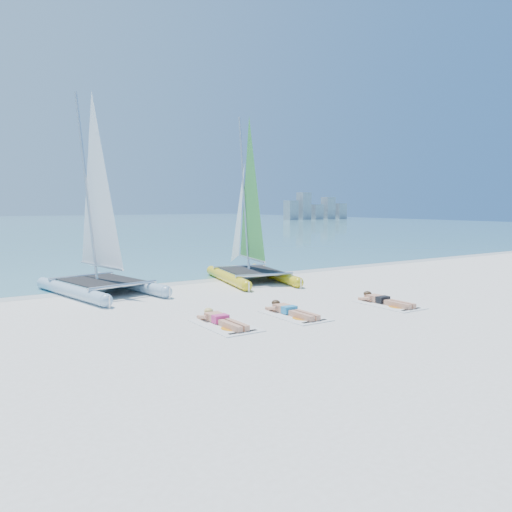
{
  "coord_description": "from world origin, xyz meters",
  "views": [
    {
      "loc": [
        -7.67,
        -10.81,
        2.76
      ],
      "look_at": [
        0.25,
        1.2,
        1.27
      ],
      "focal_mm": 35.0,
      "sensor_mm": 36.0,
      "label": 1
    }
  ],
  "objects_px": {
    "towel_a": "(225,325)",
    "towel_b": "(295,316)",
    "sunbather_b": "(290,310)",
    "towel_c": "(389,305)",
    "catamaran_blue": "(98,231)",
    "sunbather_a": "(221,319)",
    "sunbather_c": "(384,300)",
    "catamaran_yellow": "(247,226)"
  },
  "relations": [
    {
      "from": "towel_a",
      "to": "towel_b",
      "type": "bearing_deg",
      "value": -2.35
    },
    {
      "from": "sunbather_b",
      "to": "towel_c",
      "type": "bearing_deg",
      "value": -10.41
    },
    {
      "from": "catamaran_blue",
      "to": "sunbather_a",
      "type": "distance_m",
      "value": 6.11
    },
    {
      "from": "sunbather_c",
      "to": "towel_a",
      "type": "bearing_deg",
      "value": 177.14
    },
    {
      "from": "sunbather_a",
      "to": "sunbather_b",
      "type": "height_order",
      "value": "same"
    },
    {
      "from": "catamaran_blue",
      "to": "towel_c",
      "type": "height_order",
      "value": "catamaran_blue"
    },
    {
      "from": "towel_a",
      "to": "sunbather_a",
      "type": "distance_m",
      "value": 0.22
    },
    {
      "from": "catamaran_yellow",
      "to": "towel_a",
      "type": "relative_size",
      "value": 3.36
    },
    {
      "from": "sunbather_a",
      "to": "sunbather_b",
      "type": "bearing_deg",
      "value": -2.35
    },
    {
      "from": "towel_a",
      "to": "catamaran_yellow",
      "type": "bearing_deg",
      "value": 53.78
    },
    {
      "from": "towel_a",
      "to": "sunbather_c",
      "type": "distance_m",
      "value": 4.94
    },
    {
      "from": "towel_b",
      "to": "sunbather_b",
      "type": "height_order",
      "value": "sunbather_b"
    },
    {
      "from": "sunbather_a",
      "to": "towel_b",
      "type": "distance_m",
      "value": 1.96
    },
    {
      "from": "towel_b",
      "to": "towel_c",
      "type": "xyz_separation_m",
      "value": [
        3.0,
        -0.36,
        0.0
      ]
    },
    {
      "from": "towel_a",
      "to": "sunbather_a",
      "type": "xyz_separation_m",
      "value": [
        0.0,
        0.19,
        0.11
      ]
    },
    {
      "from": "catamaran_blue",
      "to": "towel_a",
      "type": "xyz_separation_m",
      "value": [
        1.15,
        -5.91,
        -1.95
      ]
    },
    {
      "from": "sunbather_c",
      "to": "catamaran_yellow",
      "type": "bearing_deg",
      "value": 96.42
    },
    {
      "from": "towel_a",
      "to": "sunbather_c",
      "type": "bearing_deg",
      "value": -2.86
    },
    {
      "from": "catamaran_blue",
      "to": "sunbather_c",
      "type": "xyz_separation_m",
      "value": [
        6.09,
        -6.16,
        -1.84
      ]
    },
    {
      "from": "sunbather_a",
      "to": "sunbather_c",
      "type": "height_order",
      "value": "same"
    },
    {
      "from": "towel_a",
      "to": "towel_c",
      "type": "distance_m",
      "value": 4.96
    },
    {
      "from": "towel_b",
      "to": "catamaran_blue",
      "type": "bearing_deg",
      "value": 117.32
    },
    {
      "from": "towel_b",
      "to": "towel_c",
      "type": "height_order",
      "value": "same"
    },
    {
      "from": "catamaran_yellow",
      "to": "sunbather_a",
      "type": "bearing_deg",
      "value": -115.04
    },
    {
      "from": "catamaran_blue",
      "to": "towel_b",
      "type": "height_order",
      "value": "catamaran_blue"
    },
    {
      "from": "towel_c",
      "to": "catamaran_yellow",
      "type": "bearing_deg",
      "value": 96.22
    },
    {
      "from": "towel_a",
      "to": "sunbather_b",
      "type": "height_order",
      "value": "sunbather_b"
    },
    {
      "from": "catamaran_blue",
      "to": "towel_c",
      "type": "distance_m",
      "value": 9.01
    },
    {
      "from": "catamaran_blue",
      "to": "catamaran_yellow",
      "type": "height_order",
      "value": "catamaran_blue"
    },
    {
      "from": "catamaran_blue",
      "to": "towel_a",
      "type": "relative_size",
      "value": 3.54
    },
    {
      "from": "sunbather_a",
      "to": "towel_c",
      "type": "xyz_separation_m",
      "value": [
        4.94,
        -0.63,
        -0.11
      ]
    },
    {
      "from": "towel_a",
      "to": "sunbather_b",
      "type": "bearing_deg",
      "value": 3.32
    },
    {
      "from": "sunbather_b",
      "to": "catamaran_yellow",
      "type": "bearing_deg",
      "value": 67.89
    },
    {
      "from": "catamaran_yellow",
      "to": "towel_a",
      "type": "distance_m",
      "value": 7.46
    },
    {
      "from": "catamaran_blue",
      "to": "towel_b",
      "type": "distance_m",
      "value": 7.02
    },
    {
      "from": "catamaran_blue",
      "to": "sunbather_a",
      "type": "xyz_separation_m",
      "value": [
        1.15,
        -5.72,
        -1.84
      ]
    },
    {
      "from": "sunbather_b",
      "to": "sunbather_a",
      "type": "bearing_deg",
      "value": 177.65
    },
    {
      "from": "sunbather_a",
      "to": "towel_c",
      "type": "height_order",
      "value": "sunbather_a"
    },
    {
      "from": "towel_a",
      "to": "catamaran_blue",
      "type": "bearing_deg",
      "value": 101.04
    },
    {
      "from": "sunbather_a",
      "to": "towel_b",
      "type": "xyz_separation_m",
      "value": [
        1.94,
        -0.27,
        -0.11
      ]
    },
    {
      "from": "towel_b",
      "to": "sunbather_b",
      "type": "relative_size",
      "value": 1.07
    },
    {
      "from": "catamaran_blue",
      "to": "towel_b",
      "type": "relative_size",
      "value": 3.54
    }
  ]
}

